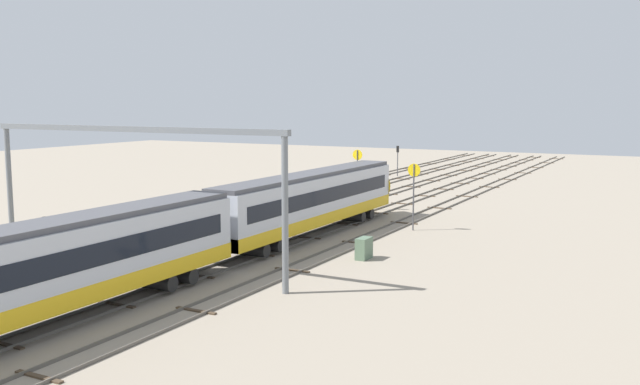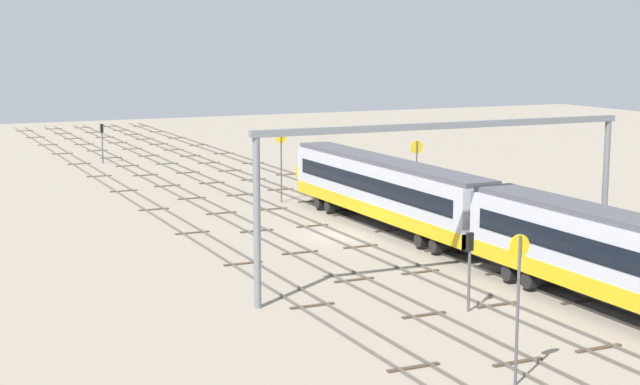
{
  "view_description": "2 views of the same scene",
  "coord_description": "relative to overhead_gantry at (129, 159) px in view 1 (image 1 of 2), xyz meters",
  "views": [
    {
      "loc": [
        -45.72,
        -29.71,
        10.37
      ],
      "look_at": [
        6.84,
        -1.79,
        2.56
      ],
      "focal_mm": 39.11,
      "sensor_mm": 36.0,
      "label": 1
    },
    {
      "loc": [
        -57.56,
        27.75,
        13.37
      ],
      "look_at": [
        2.49,
        -0.01,
        2.64
      ],
      "focal_mm": 54.01,
      "sensor_mm": 36.0,
      "label": 2
    }
  ],
  "objects": [
    {
      "name": "ground_plane",
      "position": [
        14.09,
        -0.15,
        -6.88
      ],
      "size": [
        196.4,
        196.4,
        0.0
      ],
      "primitive_type": "plane",
      "color": "gray"
    },
    {
      "name": "relay_cabinet",
      "position": [
        9.59,
        -11.25,
        -6.16
      ],
      "size": [
        1.39,
        0.72,
        1.43
      ],
      "color": "#597259",
      "rests_on": "ground"
    },
    {
      "name": "track_with_train",
      "position": [
        14.09,
        -4.41,
        -6.81
      ],
      "size": [
        180.4,
        2.4,
        0.16
      ],
      "color": "#59544C",
      "rests_on": "ground"
    },
    {
      "name": "overhead_gantry",
      "position": [
        0.0,
        0.0,
        0.0
      ],
      "size": [
        0.4,
        22.46,
        8.89
      ],
      "color": "slate",
      "rests_on": "ground"
    },
    {
      "name": "track_middle",
      "position": [
        14.09,
        -0.15,
        -6.81
      ],
      "size": [
        180.4,
        2.4,
        0.16
      ],
      "color": "#59544C",
      "rests_on": "ground"
    },
    {
      "name": "track_far_background",
      "position": [
        14.09,
        8.37,
        -6.8
      ],
      "size": [
        180.4,
        2.4,
        0.16
      ],
      "color": "#59544C",
      "rests_on": "ground"
    },
    {
      "name": "track_near_foreground",
      "position": [
        14.09,
        -8.66,
        -6.8
      ],
      "size": [
        180.4,
        2.4,
        0.16
      ],
      "color": "#59544C",
      "rests_on": "ground"
    },
    {
      "name": "speed_sign_distant_end",
      "position": [
        20.91,
        -10.47,
        -3.26
      ],
      "size": [
        0.14,
        1.05,
        5.42
      ],
      "color": "#4C4C51",
      "rests_on": "ground"
    },
    {
      "name": "speed_sign_far_trackside",
      "position": [
        28.24,
        -2.06,
        -3.08
      ],
      "size": [
        0.14,
        0.98,
        5.82
      ],
      "color": "#4C4C51",
      "rests_on": "ground"
    },
    {
      "name": "track_second_far",
      "position": [
        14.09,
        4.11,
        -6.81
      ],
      "size": [
        180.4,
        2.4,
        0.16
      ],
      "color": "#59544C",
      "rests_on": "ground"
    },
    {
      "name": "signal_light_trackside_departure",
      "position": [
        -4.93,
        1.73,
        -4.26
      ],
      "size": [
        0.31,
        0.32,
        3.96
      ],
      "color": "#4C4C51",
      "rests_on": "ground"
    },
    {
      "name": "signal_light_trackside_approach",
      "position": [
        58.74,
        5.92,
        -4.09
      ],
      "size": [
        0.31,
        0.32,
        4.23
      ],
      "color": "#4C4C51",
      "rests_on": "ground"
    }
  ]
}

